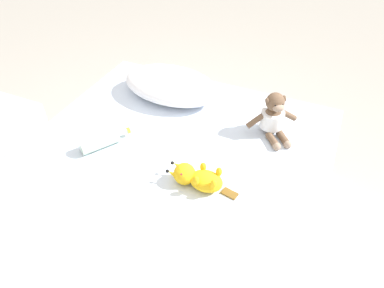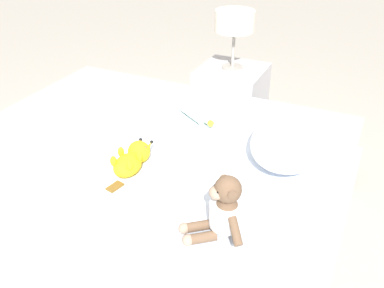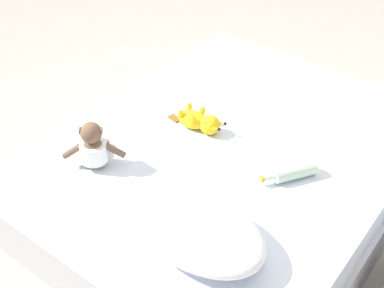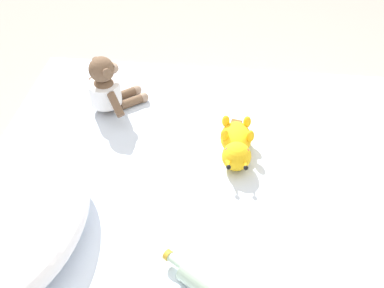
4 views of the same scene
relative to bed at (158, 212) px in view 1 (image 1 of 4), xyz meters
The scene contains 7 objects.
ground_plane 0.24m from the bed, ahead, with size 16.00×16.00×0.00m, color #9E998E.
bed is the anchor object (origin of this frame).
pillow 0.76m from the bed, 109.92° to the left, with size 0.61×0.39×0.16m.
plush_monkey 0.76m from the bed, 53.64° to the left, with size 0.26×0.25×0.24m.
plush_yellow_creature 0.35m from the bed, 13.34° to the left, with size 0.33×0.12×0.10m.
glass_bottle 0.46m from the bed, 165.85° to the left, with size 0.19×0.25×0.07m.
nightstand 1.09m from the bed, behind, with size 0.43×0.43×0.51m.
Camera 1 is at (0.59, -0.90, 1.64)m, focal length 31.87 mm.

